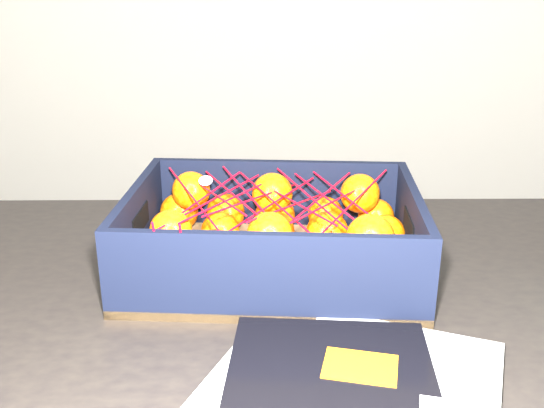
{
  "coord_description": "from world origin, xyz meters",
  "views": [
    {
      "loc": [
        -0.21,
        -0.67,
        1.15
      ],
      "look_at": [
        -0.25,
        0.1,
        0.86
      ],
      "focal_mm": 41.62,
      "sensor_mm": 36.0,
      "label": 1
    }
  ],
  "objects": [
    {
      "name": "produce_crate",
      "position": [
        -0.25,
        0.13,
        0.79
      ],
      "size": [
        0.4,
        0.3,
        0.12
      ],
      "color": "olive",
      "rests_on": "table"
    },
    {
      "name": "table",
      "position": [
        -0.17,
        0.01,
        0.65
      ],
      "size": [
        1.25,
        0.88,
        0.75
      ],
      "color": "black",
      "rests_on": "ground"
    },
    {
      "name": "magazine_stack",
      "position": [
        -0.17,
        -0.17,
        0.76
      ],
      "size": [
        0.37,
        0.33,
        0.02
      ],
      "color": "#B7B7B3",
      "rests_on": "table"
    },
    {
      "name": "clementine_heap",
      "position": [
        -0.25,
        0.13,
        0.8
      ],
      "size": [
        0.37,
        0.28,
        0.11
      ],
      "color": "#F85E05",
      "rests_on": "produce_crate"
    },
    {
      "name": "mesh_net",
      "position": [
        -0.26,
        0.12,
        0.85
      ],
      "size": [
        0.33,
        0.26,
        0.09
      ],
      "color": "#BB0718",
      "rests_on": "clementine_heap"
    }
  ]
}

